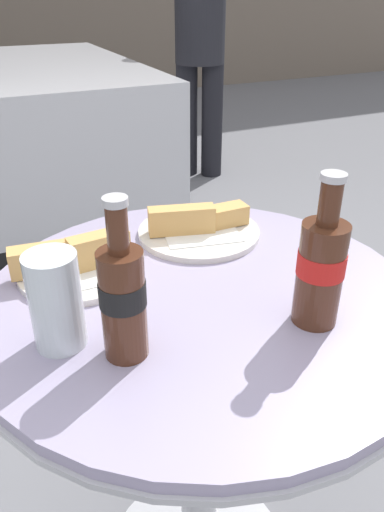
{
  "coord_description": "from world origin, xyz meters",
  "views": [
    {
      "loc": [
        -0.32,
        -0.64,
        1.24
      ],
      "look_at": [
        0.0,
        0.04,
        0.82
      ],
      "focal_mm": 35.0,
      "sensor_mm": 36.0,
      "label": 1
    }
  ],
  "objects_px": {
    "lunch_plate_near": "(199,227)",
    "pedestrian": "(200,41)",
    "bistro_table": "(200,376)",
    "lunch_plate_far": "(77,263)",
    "drinking_glass": "(56,305)",
    "cola_bottle_right": "(123,298)",
    "cola_bottle_left": "(321,267)"
  },
  "relations": [
    {
      "from": "bistro_table",
      "to": "lunch_plate_far",
      "type": "relative_size",
      "value": 3.45
    },
    {
      "from": "bistro_table",
      "to": "pedestrian",
      "type": "relative_size",
      "value": 0.49
    },
    {
      "from": "cola_bottle_left",
      "to": "pedestrian",
      "type": "xyz_separation_m",
      "value": [
        1.08,
        2.64,
        0.03
      ]
    },
    {
      "from": "cola_bottle_right",
      "to": "bistro_table",
      "type": "bearing_deg",
      "value": 30.83
    },
    {
      "from": "bistro_table",
      "to": "cola_bottle_left",
      "type": "relative_size",
      "value": 3.22
    },
    {
      "from": "lunch_plate_near",
      "to": "drinking_glass",
      "type": "bearing_deg",
      "value": -145.06
    },
    {
      "from": "bistro_table",
      "to": "lunch_plate_near",
      "type": "height_order",
      "value": "lunch_plate_near"
    },
    {
      "from": "cola_bottle_right",
      "to": "lunch_plate_far",
      "type": "bearing_deg",
      "value": 92.73
    },
    {
      "from": "bistro_table",
      "to": "cola_bottle_right",
      "type": "relative_size",
      "value": 3.25
    },
    {
      "from": "cola_bottle_left",
      "to": "pedestrian",
      "type": "distance_m",
      "value": 2.85
    },
    {
      "from": "cola_bottle_right",
      "to": "lunch_plate_far",
      "type": "distance_m",
      "value": 0.25
    },
    {
      "from": "cola_bottle_left",
      "to": "cola_bottle_right",
      "type": "bearing_deg",
      "value": 170.59
    },
    {
      "from": "cola_bottle_left",
      "to": "drinking_glass",
      "type": "xyz_separation_m",
      "value": [
        -0.37,
        0.11,
        -0.03
      ]
    },
    {
      "from": "cola_bottle_left",
      "to": "pedestrian",
      "type": "relative_size",
      "value": 0.15
    },
    {
      "from": "cola_bottle_right",
      "to": "pedestrian",
      "type": "height_order",
      "value": "pedestrian"
    },
    {
      "from": "bistro_table",
      "to": "lunch_plate_near",
      "type": "xyz_separation_m",
      "value": [
        0.09,
        0.2,
        0.21
      ]
    },
    {
      "from": "drinking_glass",
      "to": "lunch_plate_far",
      "type": "xyz_separation_m",
      "value": [
        0.07,
        0.18,
        -0.04
      ]
    },
    {
      "from": "cola_bottle_left",
      "to": "cola_bottle_right",
      "type": "distance_m",
      "value": 0.29
    },
    {
      "from": "cola_bottle_left",
      "to": "pedestrian",
      "type": "height_order",
      "value": "pedestrian"
    },
    {
      "from": "bistro_table",
      "to": "cola_bottle_right",
      "type": "height_order",
      "value": "cola_bottle_right"
    },
    {
      "from": "drinking_glass",
      "to": "lunch_plate_far",
      "type": "height_order",
      "value": "drinking_glass"
    },
    {
      "from": "lunch_plate_far",
      "to": "drinking_glass",
      "type": "bearing_deg",
      "value": -110.26
    },
    {
      "from": "bistro_table",
      "to": "pedestrian",
      "type": "height_order",
      "value": "pedestrian"
    },
    {
      "from": "lunch_plate_near",
      "to": "pedestrian",
      "type": "bearing_deg",
      "value": 64.18
    },
    {
      "from": "cola_bottle_left",
      "to": "cola_bottle_right",
      "type": "xyz_separation_m",
      "value": [
        -0.29,
        0.05,
        -0.0
      ]
    },
    {
      "from": "lunch_plate_near",
      "to": "cola_bottle_left",
      "type": "bearing_deg",
      "value": -84.37
    },
    {
      "from": "lunch_plate_far",
      "to": "pedestrian",
      "type": "bearing_deg",
      "value": 59.58
    },
    {
      "from": "cola_bottle_left",
      "to": "lunch_plate_far",
      "type": "bearing_deg",
      "value": 135.83
    },
    {
      "from": "bistro_table",
      "to": "cola_bottle_right",
      "type": "distance_m",
      "value": 0.34
    },
    {
      "from": "bistro_table",
      "to": "lunch_plate_far",
      "type": "distance_m",
      "value": 0.31
    },
    {
      "from": "lunch_plate_near",
      "to": "pedestrian",
      "type": "height_order",
      "value": "pedestrian"
    },
    {
      "from": "cola_bottle_left",
      "to": "drinking_glass",
      "type": "relative_size",
      "value": 1.64
    }
  ]
}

